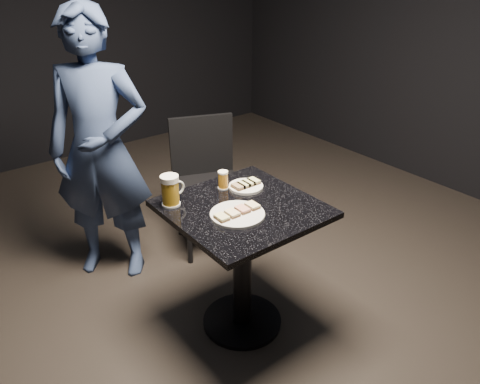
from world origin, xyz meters
name	(u,v)px	position (x,y,z in m)	size (l,w,h in m)	color
floor	(242,322)	(0.00, 0.00, 0.00)	(6.00, 6.00, 0.00)	black
plate_large	(237,214)	(-0.08, -0.06, 0.76)	(0.26, 0.26, 0.01)	silver
plate_small	(246,186)	(0.14, 0.15, 0.76)	(0.18, 0.18, 0.01)	white
patron	(100,150)	(-0.33, 0.94, 0.83)	(0.60, 0.40, 1.66)	navy
table	(242,247)	(0.00, 0.00, 0.51)	(0.70, 0.70, 0.75)	black
beer_mug	(171,190)	(-0.27, 0.23, 0.83)	(0.13, 0.09, 0.16)	silver
beer_tumbler	(223,180)	(0.04, 0.22, 0.80)	(0.06, 0.06, 0.10)	silver
chair	(206,176)	(0.35, 0.84, 0.50)	(0.57, 0.57, 0.89)	black
canapes_on_plate_large	(237,211)	(-0.08, -0.06, 0.77)	(0.23, 0.07, 0.02)	#4C3521
canapes_on_plate_small	(246,184)	(0.14, 0.15, 0.77)	(0.15, 0.07, 0.02)	#4C3521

